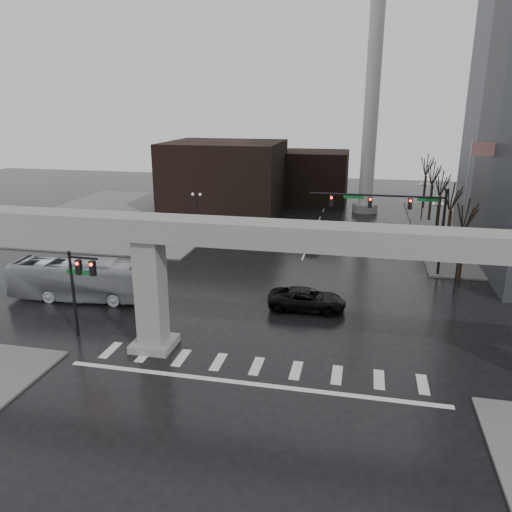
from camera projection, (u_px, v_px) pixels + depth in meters
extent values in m
plane|color=black|center=(260.00, 358.00, 31.00)|extent=(160.00, 160.00, 0.00)
cube|color=#62605E|center=(131.00, 216.00, 69.88)|extent=(28.00, 36.00, 0.15)
cube|color=gray|center=(260.00, 234.00, 28.65)|extent=(48.00, 2.20, 1.40)
cube|color=gray|center=(151.00, 295.00, 31.35)|extent=(1.60, 1.60, 7.30)
cube|color=gray|center=(155.00, 344.00, 32.34)|extent=(2.60, 2.60, 0.50)
cube|color=black|center=(225.00, 177.00, 71.60)|extent=(16.00, 14.00, 10.00)
cube|color=black|center=(315.00, 177.00, 78.81)|extent=(10.00, 10.00, 8.00)
cylinder|color=#B7B8B3|center=(372.00, 105.00, 68.35)|extent=(2.00, 2.00, 30.00)
cylinder|color=gray|center=(365.00, 208.00, 72.58)|extent=(3.60, 3.60, 1.20)
cylinder|color=black|center=(442.00, 233.00, 44.79)|extent=(0.24, 0.24, 8.00)
cylinder|color=black|center=(376.00, 195.00, 45.07)|extent=(12.00, 0.18, 0.18)
cube|color=black|center=(410.00, 204.00, 44.65)|extent=(0.35, 0.30, 1.00)
cube|color=black|center=(370.00, 202.00, 45.36)|extent=(0.35, 0.30, 1.00)
cube|color=black|center=(331.00, 201.00, 46.07)|extent=(0.35, 0.30, 1.00)
sphere|color=#FF0C05|center=(410.00, 201.00, 44.39)|extent=(0.20, 0.20, 0.20)
cube|color=#0D5C23|center=(428.00, 199.00, 44.21)|extent=(1.80, 0.05, 0.35)
cube|color=#0D5C23|center=(354.00, 197.00, 45.53)|extent=(1.80, 0.05, 0.35)
cylinder|color=black|center=(74.00, 294.00, 33.18)|extent=(0.20, 0.20, 6.00)
cylinder|color=black|center=(83.00, 258.00, 32.21)|extent=(2.00, 0.14, 0.14)
cube|color=black|center=(79.00, 267.00, 32.49)|extent=(0.35, 0.30, 1.00)
cube|color=black|center=(93.00, 268.00, 32.28)|extent=(0.35, 0.30, 1.00)
cube|color=#0D5C23|center=(78.00, 272.00, 32.61)|extent=(1.60, 0.05, 0.30)
cylinder|color=silver|center=(464.00, 205.00, 46.75)|extent=(0.12, 0.12, 12.00)
cube|color=red|center=(483.00, 149.00, 45.02)|extent=(2.00, 0.03, 1.20)
cylinder|color=black|center=(457.00, 267.00, 40.63)|extent=(0.14, 0.14, 4.80)
cube|color=black|center=(461.00, 239.00, 39.94)|extent=(0.90, 0.06, 0.06)
sphere|color=silver|center=(455.00, 236.00, 39.98)|extent=(0.32, 0.32, 0.32)
sphere|color=silver|center=(467.00, 237.00, 39.79)|extent=(0.32, 0.32, 0.32)
cylinder|color=black|center=(436.00, 227.00, 53.71)|extent=(0.14, 0.14, 4.80)
cube|color=black|center=(438.00, 206.00, 53.02)|extent=(0.90, 0.06, 0.06)
sphere|color=silver|center=(434.00, 204.00, 53.05)|extent=(0.32, 0.32, 0.32)
sphere|color=silver|center=(443.00, 204.00, 52.87)|extent=(0.32, 0.32, 0.32)
cylinder|color=black|center=(423.00, 203.00, 66.79)|extent=(0.14, 0.14, 4.80)
cube|color=black|center=(424.00, 185.00, 66.10)|extent=(0.90, 0.06, 0.06)
sphere|color=silver|center=(421.00, 184.00, 66.13)|extent=(0.32, 0.32, 0.32)
sphere|color=silver|center=(428.00, 184.00, 65.95)|extent=(0.32, 0.32, 0.32)
cylinder|color=black|center=(148.00, 247.00, 46.11)|extent=(0.14, 0.14, 4.80)
cube|color=black|center=(147.00, 223.00, 45.42)|extent=(0.90, 0.06, 0.06)
sphere|color=silver|center=(142.00, 220.00, 45.45)|extent=(0.32, 0.32, 0.32)
sphere|color=silver|center=(151.00, 221.00, 45.27)|extent=(0.32, 0.32, 0.32)
cylinder|color=black|center=(197.00, 216.00, 59.19)|extent=(0.14, 0.14, 4.80)
cube|color=black|center=(196.00, 196.00, 58.50)|extent=(0.90, 0.06, 0.06)
sphere|color=silver|center=(193.00, 194.00, 58.53)|extent=(0.32, 0.32, 0.32)
sphere|color=silver|center=(200.00, 194.00, 58.35)|extent=(0.32, 0.32, 0.32)
cylinder|color=black|center=(228.00, 195.00, 72.27)|extent=(0.14, 0.14, 4.80)
cube|color=black|center=(228.00, 179.00, 71.58)|extent=(0.90, 0.06, 0.06)
sphere|color=silver|center=(225.00, 178.00, 71.61)|extent=(0.32, 0.32, 0.32)
sphere|color=silver|center=(231.00, 178.00, 71.43)|extent=(0.32, 0.32, 0.32)
cylinder|color=black|center=(461.00, 255.00, 44.20)|extent=(0.34, 0.34, 4.55)
cylinder|color=black|center=(467.00, 214.00, 43.11)|extent=(0.12, 1.52, 2.98)
cylinder|color=black|center=(472.00, 216.00, 43.31)|extent=(0.83, 1.14, 2.51)
cylinder|color=black|center=(448.00, 233.00, 51.66)|extent=(0.34, 0.34, 4.66)
cylinder|color=black|center=(452.00, 196.00, 50.54)|extent=(0.12, 1.55, 3.05)
cylinder|color=black|center=(457.00, 198.00, 50.74)|extent=(0.85, 1.16, 2.57)
cylinder|color=black|center=(438.00, 216.00, 59.12)|extent=(0.34, 0.34, 4.76)
cylinder|color=black|center=(442.00, 183.00, 57.97)|extent=(0.12, 1.59, 3.11)
cylinder|color=black|center=(446.00, 185.00, 58.18)|extent=(0.86, 1.18, 2.62)
cylinder|color=black|center=(430.00, 203.00, 66.58)|extent=(0.34, 0.34, 4.87)
cylinder|color=black|center=(434.00, 173.00, 65.40)|extent=(0.12, 1.62, 3.18)
cylinder|color=black|center=(437.00, 175.00, 65.61)|extent=(0.88, 1.20, 2.68)
cylinder|color=black|center=(424.00, 192.00, 74.04)|extent=(0.34, 0.34, 4.97)
cylinder|color=black|center=(427.00, 165.00, 72.84)|extent=(0.12, 1.65, 3.25)
cylinder|color=black|center=(430.00, 166.00, 73.04)|extent=(0.89, 1.23, 2.74)
imported|color=black|center=(307.00, 299.00, 38.11)|extent=(6.00, 2.90, 1.64)
imported|color=silver|center=(82.00, 280.00, 39.93)|extent=(11.90, 3.63, 3.27)
imported|color=black|center=(314.00, 243.00, 54.02)|extent=(2.15, 3.95, 1.28)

